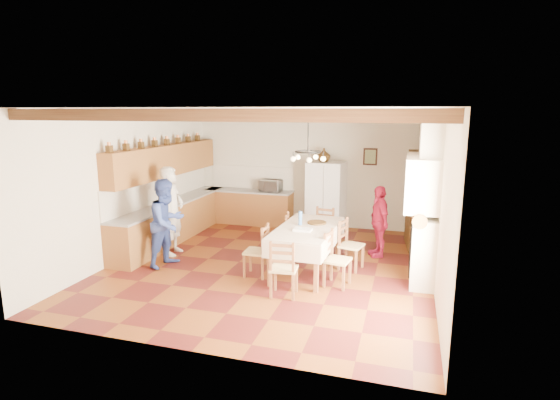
# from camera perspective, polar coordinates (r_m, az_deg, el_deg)

# --- Properties ---
(floor) EXTENTS (6.00, 6.50, 0.02)m
(floor) POSITION_cam_1_polar(r_m,az_deg,el_deg) (8.62, -1.22, -8.58)
(floor) COLOR #501814
(floor) RESTS_ON ground
(ceiling) EXTENTS (6.00, 6.50, 0.02)m
(ceiling) POSITION_cam_1_polar(r_m,az_deg,el_deg) (8.10, -1.31, 11.92)
(ceiling) COLOR silver
(ceiling) RESTS_ON ground
(wall_back) EXTENTS (6.00, 0.02, 3.00)m
(wall_back) POSITION_cam_1_polar(r_m,az_deg,el_deg) (11.34, 3.80, 4.15)
(wall_back) COLOR beige
(wall_back) RESTS_ON ground
(wall_front) EXTENTS (6.00, 0.02, 3.00)m
(wall_front) POSITION_cam_1_polar(r_m,az_deg,el_deg) (5.30, -12.17, -4.71)
(wall_front) COLOR beige
(wall_front) RESTS_ON ground
(wall_left) EXTENTS (0.02, 6.50, 3.00)m
(wall_left) POSITION_cam_1_polar(r_m,az_deg,el_deg) (9.58, -18.69, 2.19)
(wall_left) COLOR beige
(wall_left) RESTS_ON ground
(wall_right) EXTENTS (0.02, 6.50, 3.00)m
(wall_right) POSITION_cam_1_polar(r_m,az_deg,el_deg) (7.86, 20.11, 0.14)
(wall_right) COLOR beige
(wall_right) RESTS_ON ground
(ceiling_beams) EXTENTS (6.00, 6.30, 0.16)m
(ceiling_beams) POSITION_cam_1_polar(r_m,az_deg,el_deg) (8.10, -1.31, 11.21)
(ceiling_beams) COLOR #381C10
(ceiling_beams) RESTS_ON ground
(lower_cabinets_left) EXTENTS (0.60, 4.30, 0.86)m
(lower_cabinets_left) POSITION_cam_1_polar(r_m,az_deg,el_deg) (10.49, -13.63, -2.72)
(lower_cabinets_left) COLOR brown
(lower_cabinets_left) RESTS_ON ground
(lower_cabinets_back) EXTENTS (2.30, 0.60, 0.86)m
(lower_cabinets_back) POSITION_cam_1_polar(r_m,az_deg,el_deg) (11.67, -4.05, -0.97)
(lower_cabinets_back) COLOR brown
(lower_cabinets_back) RESTS_ON ground
(countertop_left) EXTENTS (0.62, 4.30, 0.04)m
(countertop_left) POSITION_cam_1_polar(r_m,az_deg,el_deg) (10.39, -13.75, -0.31)
(countertop_left) COLOR gray
(countertop_left) RESTS_ON lower_cabinets_left
(countertop_back) EXTENTS (2.34, 0.62, 0.04)m
(countertop_back) POSITION_cam_1_polar(r_m,az_deg,el_deg) (11.58, -4.08, 1.20)
(countertop_back) COLOR gray
(countertop_back) RESTS_ON lower_cabinets_back
(backsplash_left) EXTENTS (0.03, 4.30, 0.60)m
(backsplash_left) POSITION_cam_1_polar(r_m,az_deg,el_deg) (10.47, -15.18, 1.49)
(backsplash_left) COLOR beige
(backsplash_left) RESTS_ON ground
(backsplash_back) EXTENTS (2.30, 0.03, 0.60)m
(backsplash_back) POSITION_cam_1_polar(r_m,az_deg,el_deg) (11.79, -3.61, 2.97)
(backsplash_back) COLOR beige
(backsplash_back) RESTS_ON ground
(upper_cabinets) EXTENTS (0.35, 4.20, 0.70)m
(upper_cabinets) POSITION_cam_1_polar(r_m,az_deg,el_deg) (10.30, -14.61, 5.01)
(upper_cabinets) COLOR brown
(upper_cabinets) RESTS_ON ground
(fireplace) EXTENTS (0.56, 1.60, 2.80)m
(fireplace) POSITION_cam_1_polar(r_m,az_deg,el_deg) (8.06, 17.93, -0.16)
(fireplace) COLOR beige
(fireplace) RESTS_ON ground
(wall_picture) EXTENTS (0.34, 0.03, 0.42)m
(wall_picture) POSITION_cam_1_polar(r_m,az_deg,el_deg) (11.03, 11.70, 5.56)
(wall_picture) COLOR black
(wall_picture) RESTS_ON ground
(refrigerator) EXTENTS (0.94, 0.80, 1.74)m
(refrigerator) POSITION_cam_1_polar(r_m,az_deg,el_deg) (10.88, 6.03, 0.43)
(refrigerator) COLOR white
(refrigerator) RESTS_ON floor
(hutch) EXTENTS (0.60, 1.20, 2.10)m
(hutch) POSITION_cam_1_polar(r_m,az_deg,el_deg) (10.00, 17.80, 0.00)
(hutch) COLOR #3A250D
(hutch) RESTS_ON floor
(dining_table) EXTENTS (1.09, 2.01, 0.86)m
(dining_table) POSITION_cam_1_polar(r_m,az_deg,el_deg) (8.08, 3.53, -4.13)
(dining_table) COLOR beige
(dining_table) RESTS_ON floor
(chandelier) EXTENTS (0.47, 0.47, 0.03)m
(chandelier) POSITION_cam_1_polar(r_m,az_deg,el_deg) (7.81, 3.66, 6.33)
(chandelier) COLOR black
(chandelier) RESTS_ON ground
(chair_left_near) EXTENTS (0.42, 0.43, 0.96)m
(chair_left_near) POSITION_cam_1_polar(r_m,az_deg,el_deg) (7.96, -3.13, -6.60)
(chair_left_near) COLOR brown
(chair_left_near) RESTS_ON floor
(chair_left_far) EXTENTS (0.47, 0.48, 0.96)m
(chair_left_far) POSITION_cam_1_polar(r_m,az_deg,el_deg) (8.82, -0.16, -4.75)
(chair_left_far) COLOR brown
(chair_left_far) RESTS_ON floor
(chair_right_near) EXTENTS (0.46, 0.48, 0.96)m
(chair_right_near) POSITION_cam_1_polar(r_m,az_deg,el_deg) (7.57, 7.53, -7.66)
(chair_right_near) COLOR brown
(chair_right_near) RESTS_ON floor
(chair_right_far) EXTENTS (0.49, 0.50, 0.96)m
(chair_right_far) POSITION_cam_1_polar(r_m,az_deg,el_deg) (8.39, 9.30, -5.78)
(chair_right_far) COLOR brown
(chair_right_far) RESTS_ON floor
(chair_end_near) EXTENTS (0.46, 0.44, 0.96)m
(chair_end_near) POSITION_cam_1_polar(r_m,az_deg,el_deg) (7.13, 0.51, -8.80)
(chair_end_near) COLOR brown
(chair_end_near) RESTS_ON floor
(chair_end_far) EXTENTS (0.48, 0.46, 0.96)m
(chair_end_far) POSITION_cam_1_polar(r_m,az_deg,el_deg) (9.24, 5.51, -4.04)
(chair_end_far) COLOR brown
(chair_end_far) RESTS_ON floor
(person_man) EXTENTS (0.53, 0.73, 1.85)m
(person_man) POSITION_cam_1_polar(r_m,az_deg,el_deg) (9.31, -13.90, -1.40)
(person_man) COLOR beige
(person_man) RESTS_ON floor
(person_woman_blue) EXTENTS (0.82, 0.96, 1.71)m
(person_woman_blue) POSITION_cam_1_polar(r_m,az_deg,el_deg) (8.66, -14.51, -2.89)
(person_woman_blue) COLOR #324694
(person_woman_blue) RESTS_ON floor
(person_woman_red) EXTENTS (0.66, 0.94, 1.48)m
(person_woman_red) POSITION_cam_1_polar(r_m,az_deg,el_deg) (9.18, 12.78, -2.72)
(person_woman_red) COLOR #B41A3E
(person_woman_red) RESTS_ON floor
(microwave) EXTENTS (0.57, 0.41, 0.30)m
(microwave) POSITION_cam_1_polar(r_m,az_deg,el_deg) (11.35, -1.20, 1.89)
(microwave) COLOR silver
(microwave) RESTS_ON countertop_back
(fridge_vase) EXTENTS (0.40, 0.40, 0.33)m
(fridge_vase) POSITION_cam_1_polar(r_m,az_deg,el_deg) (10.74, 5.75, 5.87)
(fridge_vase) COLOR #3A250D
(fridge_vase) RESTS_ON refrigerator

